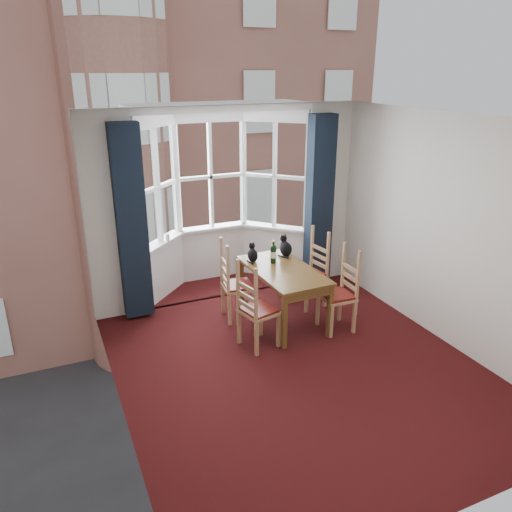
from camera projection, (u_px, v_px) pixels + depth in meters
floor at (300, 369)px, 5.77m from camera, size 4.50×4.50×0.00m
ceiling at (309, 120)px, 4.77m from camera, size 4.50×4.50×0.00m
wall_left at (110, 288)px, 4.52m from camera, size 0.00×4.50×4.50m
wall_right at (449, 232)px, 6.03m from camera, size 0.00×4.50×4.50m
wall_near at (466, 365)px, 3.35m from camera, size 4.00×0.00×4.00m
wall_back_pier_left at (111, 219)px, 6.57m from camera, size 0.70×0.12×2.80m
wall_back_pier_right at (326, 194)px, 7.82m from camera, size 0.70×0.12×2.80m
bay_window at (216, 198)px, 7.63m from camera, size 2.76×0.94×2.80m
curtain_left at (132, 224)px, 6.52m from camera, size 0.38×0.22×2.60m
curtain_right at (319, 202)px, 7.60m from camera, size 0.38×0.22×2.60m
dining_table at (283, 275)px, 6.66m from camera, size 0.79×1.43×0.76m
chair_left_near at (253, 313)px, 6.06m from camera, size 0.49×0.50×0.92m
chair_left_far at (231, 287)px, 6.77m from camera, size 0.44×0.46×0.92m
chair_right_near at (343, 295)px, 6.53m from camera, size 0.42×0.43×0.92m
chair_right_far at (314, 274)px, 7.22m from camera, size 0.46×0.47×0.92m
cat_left at (253, 254)px, 6.86m from camera, size 0.18×0.22×0.27m
cat_right at (286, 248)px, 7.05m from camera, size 0.17×0.23×0.31m
wine_bottle at (273, 253)px, 6.78m from camera, size 0.08×0.08×0.32m
candle_tall at (168, 237)px, 7.35m from camera, size 0.06×0.06×0.11m
street at (80, 206)px, 35.48m from camera, size 80.00×80.00×0.00m
tenement_building at (107, 119)px, 17.18m from camera, size 18.40×7.80×15.20m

